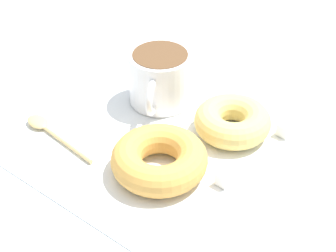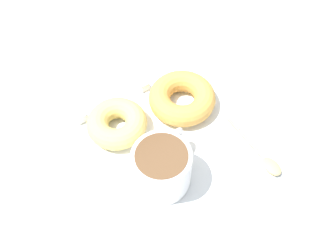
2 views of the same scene
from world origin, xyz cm
name	(u,v)px [view 1 (image 1 of 2)]	position (x,y,z in cm)	size (l,w,h in cm)	color
ground_plane	(193,149)	(0.00, 0.00, -1.00)	(120.00, 120.00, 2.00)	#B2BCC6
napkin	(168,139)	(-1.64, 2.96, 0.15)	(34.48, 34.48, 0.30)	white
coffee_cup	(160,77)	(4.17, 9.56, 4.23)	(11.09, 8.90, 7.57)	white
donut_near_cup	(232,121)	(4.96, -2.62, 2.13)	(10.23, 10.23, 3.67)	#E5C66B
donut_far	(159,159)	(-7.21, -0.53, 2.22)	(11.88, 11.88, 3.83)	gold
spoon	(46,128)	(-11.27, 16.37, 0.70)	(2.61, 13.34, 0.90)	#D8B772
sugar_cube	(285,129)	(9.17, -8.18, 1.14)	(1.68, 1.68, 1.68)	white
sugar_cube_extra	(224,179)	(-3.79, -7.83, 1.10)	(1.60, 1.60, 1.60)	white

